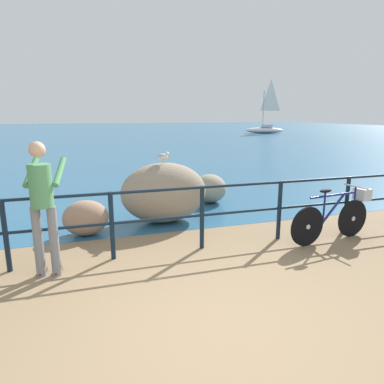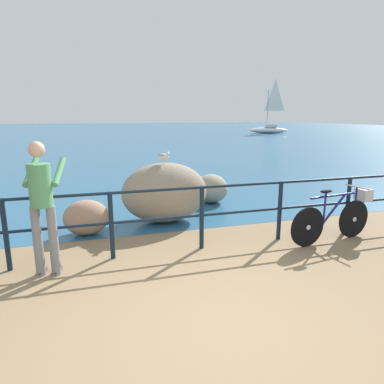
# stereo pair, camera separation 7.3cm
# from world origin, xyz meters

# --- Properties ---
(ground_plane) EXTENTS (120.00, 120.00, 0.10)m
(ground_plane) POSITION_xyz_m (0.00, 20.00, -0.05)
(ground_plane) COLOR #846B4C
(sea_surface) EXTENTS (120.00, 90.00, 0.01)m
(sea_surface) POSITION_xyz_m (0.00, 47.94, 0.00)
(sea_surface) COLOR #285B7F
(sea_surface) RESTS_ON ground_plane
(promenade_railing) EXTENTS (9.83, 0.07, 1.02)m
(promenade_railing) POSITION_xyz_m (0.00, 2.06, 0.64)
(promenade_railing) COLOR black
(promenade_railing) RESTS_ON ground_plane
(bicycle) EXTENTS (1.69, 0.48, 0.92)m
(bicycle) POSITION_xyz_m (3.02, 1.73, 0.46)
(bicycle) COLOR black
(bicycle) RESTS_ON ground_plane
(person_at_railing) EXTENTS (0.53, 0.67, 1.78)m
(person_at_railing) POSITION_xyz_m (-1.56, 1.78, 0.99)
(person_at_railing) COLOR slate
(person_at_railing) RESTS_ON ground_plane
(breakwater_boulder_main) EXTENTS (1.70, 1.14, 1.19)m
(breakwater_boulder_main) POSITION_xyz_m (0.44, 3.60, 0.60)
(breakwater_boulder_main) COLOR gray
(breakwater_boulder_main) RESTS_ON ground
(breakwater_boulder_left) EXTENTS (0.79, 0.61, 0.63)m
(breakwater_boulder_left) POSITION_xyz_m (-1.07, 3.25, 0.32)
(breakwater_boulder_left) COLOR #9B775F
(breakwater_boulder_left) RESTS_ON ground
(breakwater_boulder_right) EXTENTS (0.80, 0.86, 0.69)m
(breakwater_boulder_right) POSITION_xyz_m (1.84, 4.78, 0.35)
(breakwater_boulder_right) COLOR gray
(breakwater_boulder_right) RESTS_ON ground
(seagull) EXTENTS (0.23, 0.33, 0.23)m
(seagull) POSITION_xyz_m (0.41, 3.51, 1.33)
(seagull) COLOR gold
(seagull) RESTS_ON breakwater_boulder_main
(sailboat) EXTENTS (4.46, 3.32, 6.16)m
(sailboat) POSITION_xyz_m (19.32, 33.24, 0.71)
(sailboat) COLOR white
(sailboat) RESTS_ON sea_surface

